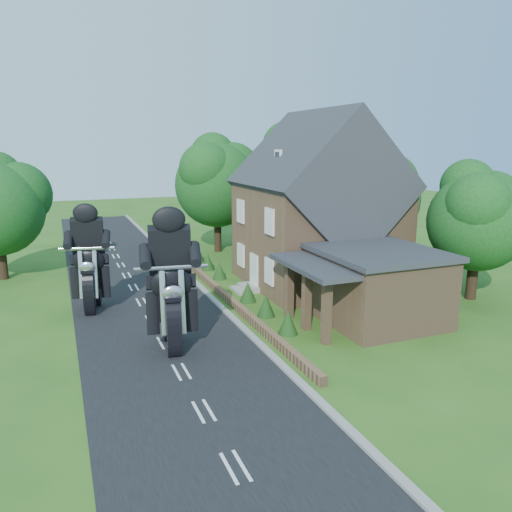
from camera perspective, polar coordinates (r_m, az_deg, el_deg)
name	(u,v)px	position (r m, az deg, el deg)	size (l,w,h in m)	color
ground	(165,343)	(21.82, -10.38, -9.74)	(120.00, 120.00, 0.00)	#2A5518
road	(165,343)	(21.81, -10.38, -9.71)	(7.00, 80.00, 0.02)	black
kerb	(245,330)	(22.71, -1.24, -8.45)	(0.30, 80.00, 0.12)	gray
garden_wall	(224,295)	(27.33, -3.65, -4.47)	(0.30, 22.00, 0.40)	#846043
house	(318,212)	(29.77, 7.06, 5.04)	(9.54, 8.64, 10.24)	#846043
annex	(374,284)	(24.30, 13.31, -3.13)	(7.05, 5.94, 3.44)	#846043
tree_annex_side	(482,213)	(29.10, 24.43, 4.53)	(5.64, 5.20, 7.48)	black
tree_house_right	(379,190)	(35.16, 13.93, 7.30)	(6.51, 6.00, 8.40)	black
tree_behind_house	(298,170)	(40.27, 4.78, 9.74)	(7.81, 7.20, 10.08)	black
tree_behind_left	(222,178)	(38.93, -3.94, 8.93)	(6.94, 6.40, 9.16)	black
tree_far_road	(3,201)	(34.27, -26.98, 5.60)	(6.08, 5.60, 7.84)	black
shrub_a	(288,322)	(22.28, 3.68, -7.55)	(0.90, 0.90, 1.10)	#143511
shrub_b	(266,306)	(24.43, 1.16, -5.68)	(0.90, 0.90, 1.10)	#143511
shrub_c	(248,292)	(26.64, -0.94, -4.11)	(0.90, 0.90, 1.10)	#143511
shrub_d	(219,270)	(31.20, -4.21, -1.65)	(0.90, 0.90, 1.10)	#143511
shrub_e	(208,262)	(33.53, -5.51, -0.67)	(0.90, 0.90, 1.10)	#143511
shrub_f	(198,254)	(35.87, -6.63, 0.19)	(0.90, 0.90, 1.10)	#143511
motorcycle_lead	(173,329)	(20.81, -9.49, -8.21)	(0.48, 1.90, 1.77)	black
motorcycle_follow	(92,295)	(26.45, -18.22, -4.28)	(0.44, 1.76, 1.64)	black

